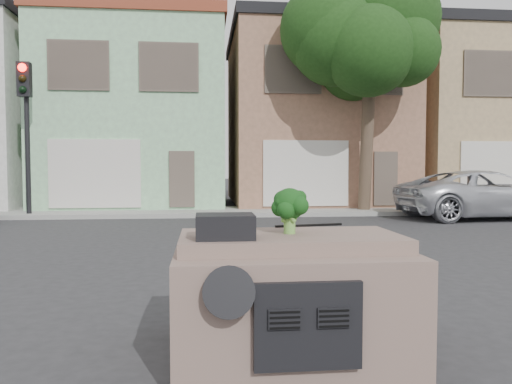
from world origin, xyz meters
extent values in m
plane|color=#303033|center=(0.00, 0.00, 0.00)|extent=(120.00, 120.00, 0.00)
cube|color=gray|center=(0.00, 10.50, 0.07)|extent=(40.00, 3.00, 0.15)
cube|color=#97CE9C|center=(-3.50, 14.50, 3.77)|extent=(7.20, 8.20, 7.55)
cube|color=#986A52|center=(4.00, 14.50, 3.77)|extent=(7.20, 8.20, 7.55)
cube|color=tan|center=(11.50, 14.50, 3.77)|extent=(7.20, 8.20, 7.55)
imported|color=silver|center=(8.40, 7.91, 0.00)|extent=(5.77, 2.85, 1.57)
cube|color=black|center=(-6.50, 9.50, 2.55)|extent=(0.40, 0.40, 5.10)
cube|color=#1A3B13|center=(5.00, 9.80, 4.25)|extent=(4.40, 4.00, 8.50)
cube|color=#7D6459|center=(0.00, -3.00, 0.56)|extent=(2.00, 1.80, 1.12)
cube|color=black|center=(-0.58, -3.35, 1.22)|extent=(0.48, 0.38, 0.20)
cube|color=black|center=(0.28, -2.62, 1.13)|extent=(0.69, 0.15, 0.02)
cube|color=#103710|center=(0.00, -3.11, 1.33)|extent=(0.43, 0.43, 0.41)
camera|label=1|loc=(-0.75, -7.45, 1.72)|focal=35.00mm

